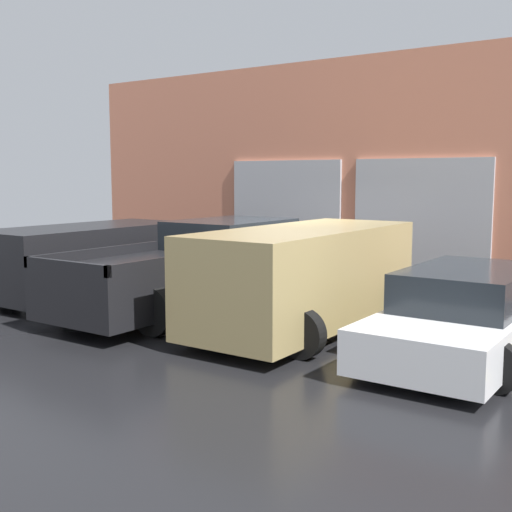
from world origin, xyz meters
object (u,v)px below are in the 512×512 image
sedan_white (467,315)px  sedan_side (305,275)px  van_right (88,258)px  pickup_truck (193,268)px

sedan_white → sedan_side: (-2.65, -0.03, 0.34)m
sedan_white → van_right: bearing=-179.8°
pickup_truck → van_right: bearing=-173.8°
van_right → sedan_white: bearing=0.2°
sedan_white → van_right: size_ratio=1.02×
pickup_truck → van_right: size_ratio=1.24×
sedan_side → van_right: sedan_side is taller
pickup_truck → van_right: 2.67m
sedan_white → van_right: (-7.95, -0.03, 0.24)m
pickup_truck → sedan_white: (5.30, -0.26, -0.21)m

